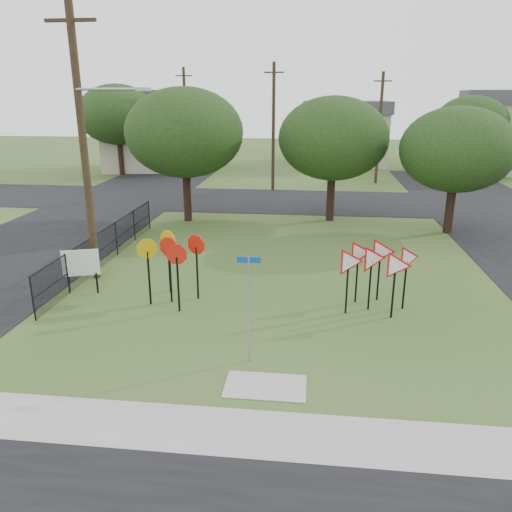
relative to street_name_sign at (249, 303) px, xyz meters
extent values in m
plane|color=#36531F|center=(0.56, 1.20, -1.69)|extent=(140.00, 140.00, 0.00)
cube|color=#9A9A92|center=(0.56, -3.00, -1.68)|extent=(30.00, 1.60, 0.02)
cube|color=#36531F|center=(0.56, -4.20, -1.68)|extent=(30.00, 0.80, 0.02)
cube|color=black|center=(-11.44, 11.20, -1.68)|extent=(8.00, 50.00, 0.02)
cube|color=black|center=(0.56, 21.20, -1.68)|extent=(60.00, 8.00, 0.02)
cube|color=#9A9A92|center=(0.56, -1.20, -1.68)|extent=(2.00, 1.20, 0.02)
cylinder|color=#979BA0|center=(0.00, 0.00, -0.22)|extent=(0.06, 0.06, 2.94)
cube|color=#0E429D|center=(0.00, 0.00, 1.17)|extent=(0.61, 0.02, 0.16)
cube|color=black|center=(-3.17, 3.69, -0.75)|extent=(0.06, 0.06, 1.88)
cube|color=black|center=(-2.33, 4.07, -0.75)|extent=(0.06, 0.06, 1.88)
cube|color=black|center=(-2.70, 2.94, -0.75)|extent=(0.06, 0.06, 1.88)
cube|color=black|center=(-3.83, 3.41, -0.75)|extent=(0.06, 0.06, 1.88)
cube|color=black|center=(-3.45, 4.54, -0.75)|extent=(0.06, 0.06, 1.88)
cube|color=black|center=(2.75, 3.43, -0.83)|extent=(0.06, 0.06, 1.72)
cube|color=black|center=(3.52, 3.82, -0.83)|extent=(0.06, 0.06, 1.72)
cube|color=black|center=(4.19, 3.24, -0.83)|extent=(0.06, 0.06, 1.72)
cube|color=black|center=(3.13, 4.39, -0.83)|extent=(0.06, 0.06, 1.72)
cube|color=black|center=(3.90, 4.68, -0.83)|extent=(0.06, 0.06, 1.72)
cube|color=black|center=(4.66, 4.01, -0.83)|extent=(0.06, 0.06, 1.72)
cube|color=black|center=(-7.12, 4.17, -1.32)|extent=(0.05, 0.05, 0.75)
cube|color=black|center=(-6.05, 4.17, -1.32)|extent=(0.05, 0.05, 0.75)
cube|color=silver|center=(-6.58, 4.17, -0.57)|extent=(1.23, 0.44, 0.96)
cylinder|color=#3B2B1B|center=(-6.74, 5.70, 3.31)|extent=(0.28, 0.28, 10.00)
cube|color=#3B2B1B|center=(-6.74, 5.70, 7.51)|extent=(1.80, 0.12, 0.12)
cylinder|color=#979BA0|center=(-5.54, 5.60, 5.31)|extent=(2.40, 0.10, 0.10)
cube|color=#979BA0|center=(-4.34, 5.60, 5.31)|extent=(0.50, 0.18, 0.12)
cylinder|color=#3B2B1B|center=(-1.44, 25.20, 2.81)|extent=(0.24, 0.24, 9.00)
cube|color=#3B2B1B|center=(-1.44, 25.20, 6.61)|extent=(1.40, 0.10, 0.10)
cylinder|color=#3B2B1B|center=(6.56, 29.20, 2.56)|extent=(0.24, 0.24, 8.50)
cube|color=#3B2B1B|center=(6.56, 29.20, 6.11)|extent=(1.40, 0.10, 0.10)
cylinder|color=#3B2B1B|center=(-9.44, 31.20, 2.81)|extent=(0.24, 0.24, 9.00)
cube|color=#3B2B1B|center=(-9.44, 31.20, 6.61)|extent=(1.40, 0.10, 0.10)
cylinder|color=black|center=(-7.04, 1.70, -0.94)|extent=(0.05, 0.05, 1.50)
cylinder|color=black|center=(-7.04, 4.00, -0.94)|extent=(0.05, 0.05, 1.50)
cylinder|color=black|center=(-7.04, 6.30, -0.94)|extent=(0.05, 0.05, 1.50)
cylinder|color=black|center=(-7.04, 8.60, -0.94)|extent=(0.05, 0.05, 1.50)
cylinder|color=black|center=(-7.04, 10.90, -0.94)|extent=(0.05, 0.05, 1.50)
cylinder|color=black|center=(-7.04, 13.20, -0.94)|extent=(0.05, 0.05, 1.50)
cube|color=black|center=(-7.04, 7.45, -0.23)|extent=(0.03, 11.50, 0.03)
cube|color=black|center=(-7.04, 7.45, -0.94)|extent=(0.03, 11.50, 0.03)
cube|color=black|center=(-7.04, 7.45, -0.94)|extent=(0.01, 11.50, 1.50)
cube|color=#B2A78F|center=(-13.44, 35.20, 1.31)|extent=(10.08, 8.46, 6.00)
cube|color=#45454A|center=(-13.44, 35.20, 4.91)|extent=(10.58, 8.88, 1.20)
cube|color=#B2A78F|center=(4.56, 41.20, 0.81)|extent=(8.00, 8.00, 5.00)
cube|color=#45454A|center=(4.56, 41.20, 3.91)|extent=(8.40, 8.40, 1.20)
cube|color=#B2A78F|center=(18.56, 37.20, 1.31)|extent=(7.91, 7.91, 6.00)
cube|color=#45454A|center=(18.56, 37.20, 4.91)|extent=(8.30, 8.30, 1.20)
cylinder|color=black|center=(-5.44, 15.20, -0.38)|extent=(0.44, 0.44, 2.62)
ellipsoid|color=black|center=(-5.44, 15.20, 3.17)|extent=(6.40, 6.40, 4.80)
cylinder|color=black|center=(2.56, 16.20, -0.47)|extent=(0.44, 0.44, 2.45)
ellipsoid|color=black|center=(2.56, 16.20, 2.86)|extent=(6.00, 6.00, 4.50)
cylinder|color=black|center=(8.56, 14.20, -0.55)|extent=(0.44, 0.44, 2.27)
ellipsoid|color=black|center=(8.56, 14.20, 2.54)|extent=(5.60, 5.60, 4.20)
cylinder|color=black|center=(-15.44, 31.20, -0.29)|extent=(0.44, 0.44, 2.80)
ellipsoid|color=black|center=(-15.44, 31.20, 3.49)|extent=(6.80, 6.80, 5.10)
cylinder|color=black|center=(14.56, 33.20, -0.47)|extent=(0.44, 0.44, 2.45)
ellipsoid|color=black|center=(14.56, 33.20, 2.86)|extent=(6.00, 6.00, 4.50)
camera|label=1|loc=(1.54, -11.80, 5.14)|focal=35.00mm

